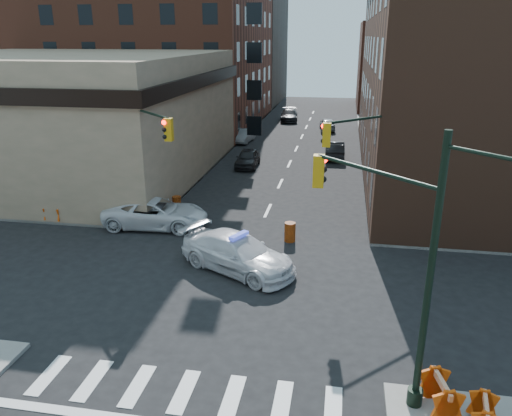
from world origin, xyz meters
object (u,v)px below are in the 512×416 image
at_px(pedestrian_a, 154,201).
at_px(barrel_bank, 177,204).
at_px(police_car, 238,253).
at_px(pedestrian_b, 44,206).
at_px(pickup, 156,213).
at_px(parked_car_wfar, 244,136).
at_px(parked_car_enear, 335,150).
at_px(barrel_road, 290,232).
at_px(barricade_nw_a, 109,204).
at_px(barricade_se_a, 440,395).
at_px(parked_car_wnear, 248,158).

height_order(pedestrian_a, barrel_bank, pedestrian_a).
xyz_separation_m(police_car, pedestrian_b, (-12.38, 4.35, 0.10)).
distance_m(pickup, parked_car_wfar, 23.95).
xyz_separation_m(police_car, parked_car_enear, (3.78, 23.12, -0.08)).
distance_m(pedestrian_a, pedestrian_b, 6.30).
bearing_deg(police_car, barrel_road, 0.25).
relative_size(pedestrian_b, barricade_nw_a, 1.39).
bearing_deg(police_car, pedestrian_a, 73.50).
distance_m(pedestrian_b, barricade_se_a, 23.52).
relative_size(parked_car_wfar, pedestrian_b, 2.52).
bearing_deg(police_car, parked_car_wfar, 38.56).
xyz_separation_m(pickup, pedestrian_a, (-0.70, 1.65, 0.17)).
bearing_deg(parked_car_wnear, police_car, -81.16).
distance_m(parked_car_wnear, barricade_se_a, 29.00).
bearing_deg(pickup, barrel_road, -99.58).
bearing_deg(parked_car_wfar, barricade_se_a, -64.78).
height_order(pickup, parked_car_wnear, pickup).
bearing_deg(parked_car_wfar, pickup, -84.97).
height_order(parked_car_enear, pedestrian_a, pedestrian_a).
height_order(parked_car_enear, barricade_se_a, parked_car_enear).
bearing_deg(barrel_road, pedestrian_a, 163.75).
bearing_deg(parked_car_wnear, barrel_road, -71.77).
distance_m(parked_car_enear, barricade_nw_a, 21.32).
height_order(parked_car_wfar, pedestrian_a, pedestrian_a).
xyz_separation_m(police_car, parked_car_wfar, (-5.38, 28.54, -0.19)).
relative_size(pedestrian_a, pedestrian_b, 1.05).
xyz_separation_m(parked_car_wfar, pedestrian_a, (-1.00, -22.30, 0.32)).
height_order(pedestrian_a, barricade_se_a, pedestrian_a).
xyz_separation_m(pedestrian_b, barrel_road, (14.37, -0.55, -0.41)).
bearing_deg(barrel_road, barricade_se_a, -64.87).
relative_size(pedestrian_b, barrel_road, 1.51).
bearing_deg(parked_car_enear, parked_car_wnear, 28.93).
bearing_deg(parked_car_enear, police_car, 78.06).
relative_size(pedestrian_b, barricade_se_a, 1.14).
bearing_deg(pickup, parked_car_wfar, -4.44).
distance_m(pedestrian_a, barrel_bank, 1.54).
distance_m(pickup, pedestrian_b, 6.71).
height_order(parked_car_wfar, barrel_bank, parked_car_wfar).
xyz_separation_m(parked_car_enear, pedestrian_a, (-10.16, -16.87, 0.22)).
distance_m(parked_car_wnear, parked_car_enear, 8.15).
bearing_deg(pedestrian_a, barricade_nw_a, -156.85).
bearing_deg(barrel_road, police_car, -117.64).
bearing_deg(parked_car_wfar, parked_car_enear, -24.88).
height_order(police_car, barrel_road, police_car).
height_order(pedestrian_b, barricade_nw_a, pedestrian_b).
relative_size(pedestrian_b, barrel_bank, 1.65).
distance_m(police_car, pedestrian_b, 13.12).
height_order(pickup, pedestrian_b, pedestrian_b).
distance_m(pickup, barricade_se_a, 18.35).
height_order(police_car, parked_car_enear, police_car).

